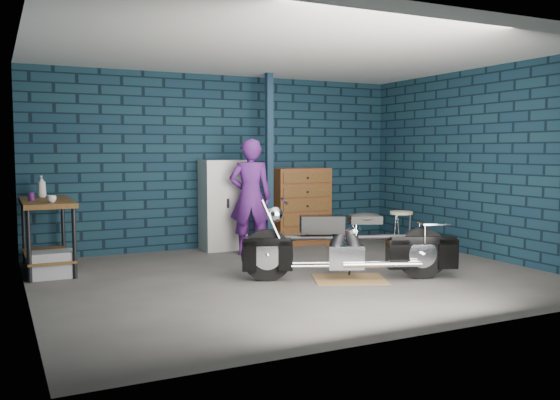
% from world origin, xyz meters
% --- Properties ---
extents(ground, '(6.00, 6.00, 0.00)m').
position_xyz_m(ground, '(0.00, 0.00, 0.00)').
color(ground, '#524F4C').
rests_on(ground, ground).
extents(room_walls, '(6.02, 5.01, 2.71)m').
position_xyz_m(room_walls, '(0.00, 0.55, 1.90)').
color(room_walls, '#102535').
rests_on(room_walls, ground).
extents(support_post, '(0.10, 0.10, 2.70)m').
position_xyz_m(support_post, '(0.55, 1.95, 1.35)').
color(support_post, '#13283D').
rests_on(support_post, ground).
extents(workbench, '(0.60, 1.40, 0.91)m').
position_xyz_m(workbench, '(-2.68, 1.67, 0.46)').
color(workbench, brown).
rests_on(workbench, ground).
extents(drip_mat, '(1.02, 0.90, 0.01)m').
position_xyz_m(drip_mat, '(0.50, -0.43, 0.00)').
color(drip_mat, olive).
rests_on(drip_mat, ground).
extents(motorcycle, '(2.24, 1.37, 0.96)m').
position_xyz_m(motorcycle, '(0.50, -0.43, 0.48)').
color(motorcycle, black).
rests_on(motorcycle, ground).
extents(person, '(0.73, 0.61, 1.70)m').
position_xyz_m(person, '(0.12, 1.67, 0.85)').
color(person, '#5B217D').
rests_on(person, ground).
extents(storage_bin, '(0.51, 0.36, 0.32)m').
position_xyz_m(storage_bin, '(-2.66, 1.24, 0.16)').
color(storage_bin, '#919499').
rests_on(storage_bin, ground).
extents(locker, '(0.64, 0.46, 1.38)m').
position_xyz_m(locker, '(-0.11, 2.23, 0.69)').
color(locker, beige).
rests_on(locker, ground).
extents(tool_chest, '(0.93, 0.52, 1.24)m').
position_xyz_m(tool_chest, '(1.23, 2.23, 0.62)').
color(tool_chest, brown).
rests_on(tool_chest, ground).
extents(shop_stool, '(0.44, 0.44, 0.62)m').
position_xyz_m(shop_stool, '(2.21, 0.82, 0.31)').
color(shop_stool, '#C4B894').
rests_on(shop_stool, ground).
extents(cup_a, '(0.14, 0.14, 0.09)m').
position_xyz_m(cup_a, '(-2.66, 1.22, 0.95)').
color(cup_a, '#C4B894').
rests_on(cup_a, workbench).
extents(mug_purple, '(0.09, 0.09, 0.10)m').
position_xyz_m(mug_purple, '(-2.86, 1.61, 0.96)').
color(mug_purple, '#551967').
rests_on(mug_purple, workbench).
extents(bottle, '(0.14, 0.14, 0.29)m').
position_xyz_m(bottle, '(-2.70, 2.13, 1.05)').
color(bottle, '#919499').
rests_on(bottle, workbench).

